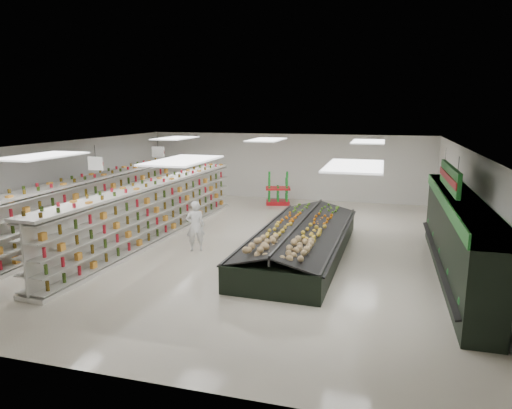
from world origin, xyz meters
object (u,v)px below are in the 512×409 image
(shopper_background, at_px, (161,196))
(soda_endcap, at_px, (278,190))
(gondola_center, at_px, (155,213))
(gondola_left, at_px, (91,208))
(produce_island, at_px, (301,240))
(shopper_main, at_px, (195,226))

(shopper_background, bearing_deg, soda_endcap, -52.55)
(gondola_center, height_order, shopper_background, gondola_center)
(gondola_center, bearing_deg, soda_endcap, 71.00)
(gondola_left, bearing_deg, produce_island, -3.59)
(produce_island, height_order, shopper_main, shopper_main)
(soda_endcap, bearing_deg, shopper_main, -96.47)
(soda_endcap, height_order, shopper_background, shopper_background)
(produce_island, distance_m, shopper_background, 7.45)
(gondola_left, relative_size, produce_island, 1.62)
(produce_island, bearing_deg, soda_endcap, 108.18)
(gondola_left, height_order, shopper_main, gondola_left)
(produce_island, height_order, soda_endcap, soda_endcap)
(produce_island, height_order, shopper_background, shopper_background)
(gondola_left, height_order, produce_island, gondola_left)
(produce_island, bearing_deg, shopper_background, 150.95)
(gondola_center, distance_m, shopper_background, 3.48)
(soda_endcap, bearing_deg, produce_island, -71.82)
(gondola_left, relative_size, shopper_main, 7.37)
(gondola_center, xyz_separation_m, produce_island, (5.11, -0.43, -0.41))
(produce_island, relative_size, soda_endcap, 5.03)
(produce_island, distance_m, soda_endcap, 7.63)
(gondola_center, distance_m, shopper_main, 2.06)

